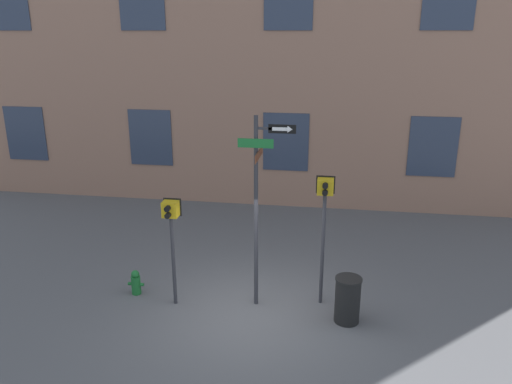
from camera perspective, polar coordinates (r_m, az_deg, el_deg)
name	(u,v)px	position (r m, az deg, el deg)	size (l,w,h in m)	color
ground_plane	(251,314)	(11.18, -0.56, -13.82)	(60.00, 60.00, 0.00)	#515154
street_sign_pole	(259,197)	(10.51, 0.35, -0.59)	(1.18, 0.99, 4.27)	#2D2D33
pedestrian_signal_left	(171,224)	(10.90, -9.66, -3.59)	(0.39, 0.40, 2.46)	#2D2D33
pedestrian_signal_right	(324,207)	(10.74, 7.83, -1.72)	(0.40, 0.40, 2.96)	#2D2D33
fire_hydrant	(136,283)	(12.16, -13.57, -10.03)	(0.38, 0.22, 0.60)	#196028
trash_bin	(348,300)	(10.87, 10.42, -12.02)	(0.56, 0.56, 1.01)	black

